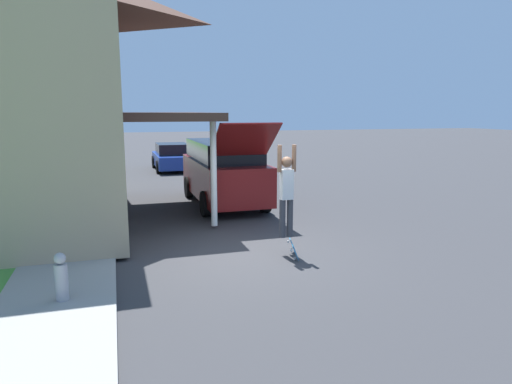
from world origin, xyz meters
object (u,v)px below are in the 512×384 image
object	(u,v)px
lawn_tree_near	(11,53)
skateboard	(294,249)
suv_parked	(223,171)
skateboarder	(286,190)
lawn_tree_far	(54,77)
car_down_street	(172,157)
fire_hydrant	(61,277)

from	to	relation	value
lawn_tree_near	skateboard	bearing A→B (deg)	-33.88
suv_parked	lawn_tree_near	bearing A→B (deg)	-160.25
skateboarder	lawn_tree_far	bearing A→B (deg)	111.97
lawn_tree_far	car_down_street	distance (m)	6.64
lawn_tree_near	fire_hydrant	size ratio (longest dim) A/B	8.29
suv_parked	fire_hydrant	world-z (taller)	suv_parked
skateboarder	car_down_street	bearing A→B (deg)	92.05
lawn_tree_far	fire_hydrant	distance (m)	16.59
suv_parked	car_down_street	distance (m)	9.53
lawn_tree_near	lawn_tree_far	size ratio (longest dim) A/B	0.98
skateboarder	skateboard	size ratio (longest dim) A/B	2.61
suv_parked	car_down_street	bearing A→B (deg)	93.05
suv_parked	fire_hydrant	distance (m)	8.25
lawn_tree_near	lawn_tree_far	distance (m)	10.95
lawn_tree_far	skateboard	bearing A→B (deg)	-68.01
lawn_tree_near	fire_hydrant	bearing A→B (deg)	-75.21
car_down_street	suv_parked	bearing A→B (deg)	-86.95
skateboarder	fire_hydrant	world-z (taller)	skateboarder
skateboarder	skateboard	bearing A→B (deg)	-66.53
skateboarder	skateboard	xyz separation A→B (m)	(0.09, -0.21, -1.22)
lawn_tree_far	suv_parked	bearing A→B (deg)	-56.86
car_down_street	skateboarder	distance (m)	15.16
lawn_tree_far	fire_hydrant	bearing A→B (deg)	-84.31
lawn_tree_far	skateboard	xyz separation A→B (m)	(5.97, -14.78, -4.40)
suv_parked	car_down_street	world-z (taller)	suv_parked
fire_hydrant	lawn_tree_far	bearing A→B (deg)	95.69
suv_parked	lawn_tree_far	bearing A→B (deg)	123.14
fire_hydrant	skateboard	bearing A→B (deg)	15.50
car_down_street	fire_hydrant	world-z (taller)	car_down_street
car_down_street	lawn_tree_near	bearing A→B (deg)	-113.78
skateboard	fire_hydrant	size ratio (longest dim) A/B	0.98
lawn_tree_far	skateboarder	distance (m)	16.03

